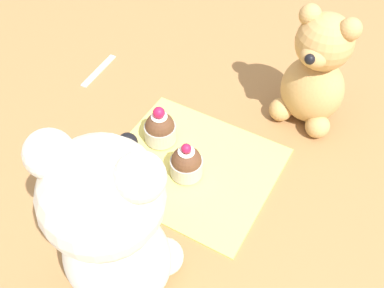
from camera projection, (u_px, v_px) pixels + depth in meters
ground_plane at (192, 167)px, 0.71m from camera, size 4.00×4.00×0.00m
knitted_placemat at (192, 166)px, 0.71m from camera, size 0.25×0.22×0.01m
teddy_bear_cream at (112, 227)px, 0.48m from camera, size 0.15×0.15×0.27m
teddy_bear_tan at (316, 74)px, 0.71m from camera, size 0.11×0.11×0.21m
cupcake_near_cream_bear at (186, 163)px, 0.68m from camera, size 0.05×0.05×0.06m
cupcake_near_tan_bear at (160, 128)px, 0.72m from camera, size 0.05×0.05×0.07m
teaspoon at (99, 70)px, 0.86m from camera, size 0.02×0.10×0.01m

